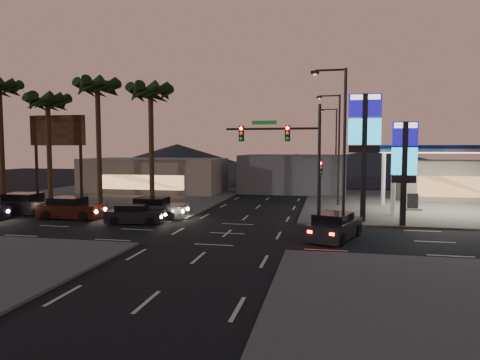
% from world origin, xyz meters
% --- Properties ---
extents(ground, '(140.00, 140.00, 0.00)m').
position_xyz_m(ground, '(0.00, 0.00, 0.00)').
color(ground, black).
rests_on(ground, ground).
extents(corner_lot_ne, '(24.00, 24.00, 0.12)m').
position_xyz_m(corner_lot_ne, '(16.00, 16.00, 0.06)').
color(corner_lot_ne, '#47443F').
rests_on(corner_lot_ne, ground).
extents(corner_lot_nw, '(24.00, 24.00, 0.12)m').
position_xyz_m(corner_lot_nw, '(-16.00, 16.00, 0.06)').
color(corner_lot_nw, '#47443F').
rests_on(corner_lot_nw, ground).
extents(gas_station, '(12.20, 8.20, 5.47)m').
position_xyz_m(gas_station, '(16.00, 12.00, 5.08)').
color(gas_station, silver).
rests_on(gas_station, ground).
extents(convenience_store, '(10.00, 6.00, 4.00)m').
position_xyz_m(convenience_store, '(18.00, 21.00, 2.00)').
color(convenience_store, '#726B5B').
rests_on(convenience_store, ground).
extents(pylon_sign_tall, '(2.20, 0.35, 9.00)m').
position_xyz_m(pylon_sign_tall, '(8.50, 5.50, 6.39)').
color(pylon_sign_tall, black).
rests_on(pylon_sign_tall, ground).
extents(pylon_sign_short, '(1.60, 0.35, 7.00)m').
position_xyz_m(pylon_sign_short, '(11.00, 4.50, 4.66)').
color(pylon_sign_short, black).
rests_on(pylon_sign_short, ground).
extents(traffic_signal_mast, '(6.10, 0.39, 8.00)m').
position_xyz_m(traffic_signal_mast, '(3.76, 1.99, 5.23)').
color(traffic_signal_mast, black).
rests_on(traffic_signal_mast, ground).
extents(pedestal_signal, '(0.32, 0.39, 4.30)m').
position_xyz_m(pedestal_signal, '(5.50, 6.98, 2.92)').
color(pedestal_signal, black).
rests_on(pedestal_signal, ground).
extents(streetlight_near, '(2.14, 0.25, 10.00)m').
position_xyz_m(streetlight_near, '(6.79, 1.00, 5.72)').
color(streetlight_near, black).
rests_on(streetlight_near, ground).
extents(streetlight_mid, '(2.14, 0.25, 10.00)m').
position_xyz_m(streetlight_mid, '(6.79, 14.00, 5.72)').
color(streetlight_mid, black).
rests_on(streetlight_mid, ground).
extents(streetlight_far, '(2.14, 0.25, 10.00)m').
position_xyz_m(streetlight_far, '(6.79, 28.00, 5.72)').
color(streetlight_far, black).
rests_on(streetlight_far, ground).
extents(palm_a, '(4.41, 4.41, 10.86)m').
position_xyz_m(palm_a, '(-9.00, 9.50, 9.43)').
color(palm_a, black).
rests_on(palm_a, ground).
extents(palm_b, '(4.41, 4.41, 11.46)m').
position_xyz_m(palm_b, '(-14.00, 9.50, 9.97)').
color(palm_b, black).
rests_on(palm_b, ground).
extents(palm_c, '(4.41, 4.41, 10.26)m').
position_xyz_m(palm_c, '(-19.00, 9.50, 8.88)').
color(palm_c, black).
rests_on(palm_c, ground).
extents(palm_d, '(4.41, 4.41, 11.66)m').
position_xyz_m(palm_d, '(-24.00, 9.50, 10.15)').
color(palm_d, black).
rests_on(palm_d, ground).
extents(billboard, '(6.00, 0.30, 8.50)m').
position_xyz_m(billboard, '(-20.50, 13.00, 6.33)').
color(billboard, black).
rests_on(billboard, ground).
extents(building_far_west, '(16.00, 8.00, 4.00)m').
position_xyz_m(building_far_west, '(-14.00, 22.00, 2.00)').
color(building_far_west, '#726B5B').
rests_on(building_far_west, ground).
extents(building_far_mid, '(12.00, 9.00, 4.40)m').
position_xyz_m(building_far_mid, '(2.00, 26.00, 2.20)').
color(building_far_mid, '#4C4C51').
rests_on(building_far_mid, ground).
extents(hill_left, '(40.00, 40.00, 6.00)m').
position_xyz_m(hill_left, '(-25.00, 60.00, 3.00)').
color(hill_left, black).
rests_on(hill_left, ground).
extents(hill_right, '(50.00, 50.00, 5.00)m').
position_xyz_m(hill_right, '(15.00, 60.00, 2.50)').
color(hill_right, black).
rests_on(hill_right, ground).
extents(hill_center, '(60.00, 60.00, 4.00)m').
position_xyz_m(hill_center, '(0.00, 60.00, 2.00)').
color(hill_center, black).
rests_on(hill_center, ground).
extents(car_lane_a_front, '(4.19, 2.11, 1.32)m').
position_xyz_m(car_lane_a_front, '(-7.15, 2.13, 0.61)').
color(car_lane_a_front, black).
rests_on(car_lane_a_front, ground).
extents(car_lane_a_mid, '(4.91, 2.11, 1.59)m').
position_xyz_m(car_lane_a_mid, '(-12.78, 3.12, 0.74)').
color(car_lane_a_mid, black).
rests_on(car_lane_a_mid, ground).
extents(car_lane_b_front, '(4.77, 2.11, 1.54)m').
position_xyz_m(car_lane_b_front, '(-6.69, 4.62, 0.71)').
color(car_lane_b_front, '#565759').
rests_on(car_lane_b_front, ground).
extents(car_lane_b_mid, '(5.18, 2.22, 1.68)m').
position_xyz_m(car_lane_b_mid, '(-17.40, 4.17, 0.78)').
color(car_lane_b_mid, black).
rests_on(car_lane_b_mid, ground).
extents(suv_station, '(3.37, 4.98, 1.54)m').
position_xyz_m(suv_station, '(6.47, -0.29, 0.71)').
color(suv_station, black).
rests_on(suv_station, ground).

